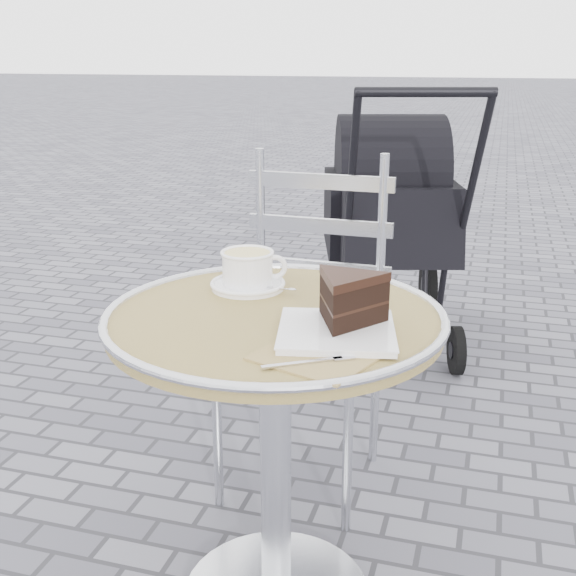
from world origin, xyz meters
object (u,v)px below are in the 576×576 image
(cafe_table, at_px, (275,385))
(cake_plate_set, at_px, (345,306))
(baby_stroller, at_px, (391,228))
(bistro_chair, at_px, (311,283))
(cappuccino_set, at_px, (249,272))

(cafe_table, relative_size, cake_plate_set, 2.03)
(baby_stroller, bearing_deg, bistro_chair, -109.22)
(cafe_table, xyz_separation_m, bistro_chair, (-0.08, 0.61, 0.04))
(cappuccino_set, relative_size, bistro_chair, 0.20)
(cake_plate_set, bearing_deg, bistro_chair, 97.15)
(cafe_table, xyz_separation_m, cappuccino_set, (-0.11, 0.15, 0.20))
(cake_plate_set, xyz_separation_m, bistro_chair, (-0.24, 0.67, -0.18))
(cake_plate_set, xyz_separation_m, baby_stroller, (-0.17, 1.83, -0.27))
(cafe_table, relative_size, cappuccino_set, 3.72)
(cake_plate_set, height_order, baby_stroller, baby_stroller)
(baby_stroller, bearing_deg, cappuccino_set, -109.48)
(cappuccino_set, relative_size, baby_stroller, 0.17)
(cappuccino_set, bearing_deg, cafe_table, -76.84)
(cappuccino_set, xyz_separation_m, bistro_chair, (0.03, 0.46, -0.16))
(cake_plate_set, distance_m, baby_stroller, 1.85)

